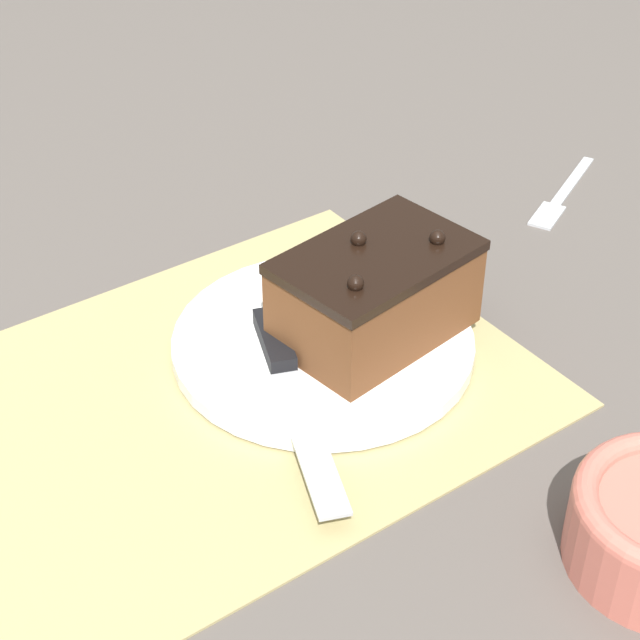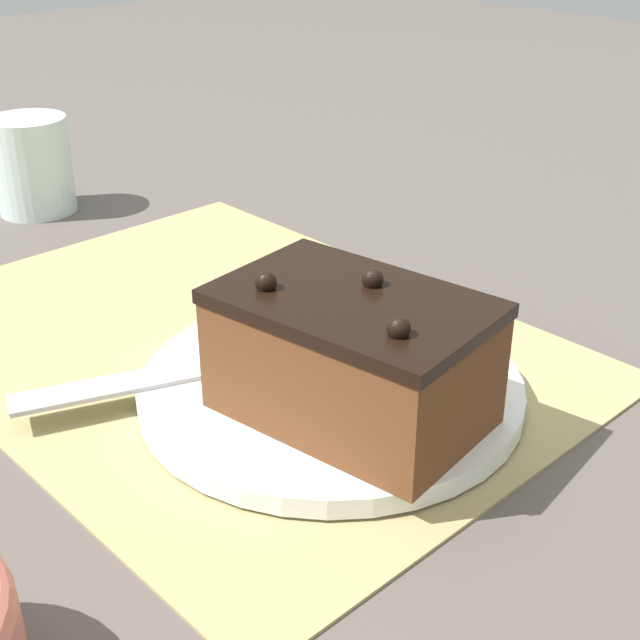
{
  "view_description": "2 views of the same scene",
  "coord_description": "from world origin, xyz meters",
  "px_view_note": "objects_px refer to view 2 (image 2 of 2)",
  "views": [
    {
      "loc": [
        0.28,
        0.53,
        0.51
      ],
      "look_at": [
        -0.1,
        -0.0,
        0.03
      ],
      "focal_mm": 60.0,
      "sensor_mm": 36.0,
      "label": 1
    },
    {
      "loc": [
        -0.43,
        0.32,
        0.29
      ],
      "look_at": [
        -0.07,
        -0.02,
        0.04
      ],
      "focal_mm": 50.0,
      "sensor_mm": 36.0,
      "label": 2
    }
  ],
  "objects_px": {
    "chocolate_cake": "(352,356)",
    "cake_plate": "(330,388)",
    "drinking_glass": "(33,165)",
    "serving_knife": "(247,354)"
  },
  "relations": [
    {
      "from": "chocolate_cake",
      "to": "drinking_glass",
      "type": "distance_m",
      "value": 0.47
    },
    {
      "from": "cake_plate",
      "to": "chocolate_cake",
      "type": "distance_m",
      "value": 0.06
    },
    {
      "from": "serving_knife",
      "to": "drinking_glass",
      "type": "xyz_separation_m",
      "value": [
        0.38,
        -0.06,
        0.02
      ]
    },
    {
      "from": "cake_plate",
      "to": "drinking_glass",
      "type": "distance_m",
      "value": 0.44
    },
    {
      "from": "cake_plate",
      "to": "serving_knife",
      "type": "xyz_separation_m",
      "value": [
        0.05,
        0.02,
        0.01
      ]
    },
    {
      "from": "cake_plate",
      "to": "chocolate_cake",
      "type": "relative_size",
      "value": 1.47
    },
    {
      "from": "serving_knife",
      "to": "drinking_glass",
      "type": "height_order",
      "value": "drinking_glass"
    },
    {
      "from": "serving_knife",
      "to": "drinking_glass",
      "type": "distance_m",
      "value": 0.39
    },
    {
      "from": "chocolate_cake",
      "to": "cake_plate",
      "type": "bearing_deg",
      "value": -26.55
    },
    {
      "from": "cake_plate",
      "to": "serving_knife",
      "type": "relative_size",
      "value": 1.12
    }
  ]
}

